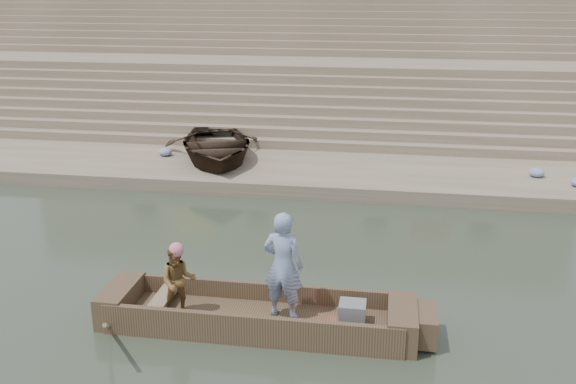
% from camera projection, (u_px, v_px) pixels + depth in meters
% --- Properties ---
extents(ground, '(120.00, 120.00, 0.00)m').
position_uv_depth(ground, '(106.00, 287.00, 12.85)').
color(ground, '#2A3628').
rests_on(ground, ground).
extents(lower_landing, '(32.00, 4.00, 0.40)m').
position_uv_depth(lower_landing, '(213.00, 169.00, 20.29)').
color(lower_landing, gray).
rests_on(lower_landing, ground).
extents(mid_landing, '(32.00, 3.00, 2.80)m').
position_uv_depth(mid_landing, '(259.00, 93.00, 26.94)').
color(mid_landing, gray).
rests_on(mid_landing, ground).
extents(upper_landing, '(32.00, 3.00, 5.20)m').
position_uv_depth(upper_landing, '(286.00, 48.00, 33.13)').
color(upper_landing, gray).
rests_on(upper_landing, ground).
extents(ghat_steps, '(32.00, 11.00, 5.20)m').
position_uv_depth(ghat_steps, '(267.00, 78.00, 28.40)').
color(ghat_steps, gray).
rests_on(ghat_steps, ground).
extents(main_rowboat, '(5.00, 1.30, 0.22)m').
position_uv_depth(main_rowboat, '(257.00, 321.00, 11.33)').
color(main_rowboat, brown).
rests_on(main_rowboat, ground).
extents(rowboat_trim, '(6.04, 2.63, 1.98)m').
position_uv_depth(rowboat_trim, '(268.00, 312.00, 11.23)').
color(rowboat_trim, brown).
rests_on(rowboat_trim, ground).
extents(standing_man, '(0.78, 0.58, 1.96)m').
position_uv_depth(standing_man, '(283.00, 266.00, 10.98)').
color(standing_man, navy).
rests_on(standing_man, main_rowboat).
extents(rowing_man, '(0.76, 0.67, 1.31)m').
position_uv_depth(rowing_man, '(178.00, 281.00, 11.14)').
color(rowing_man, '#266D24').
rests_on(rowing_man, main_rowboat).
extents(television, '(0.46, 0.42, 0.40)m').
position_uv_depth(television, '(352.00, 313.00, 10.98)').
color(television, slate).
rests_on(television, main_rowboat).
extents(beached_rowboat, '(4.61, 5.46, 0.96)m').
position_uv_depth(beached_rowboat, '(216.00, 145.00, 20.41)').
color(beached_rowboat, '#2D2116').
rests_on(beached_rowboat, lower_landing).
extents(cloth_bundles, '(18.19, 2.43, 0.26)m').
position_uv_depth(cloth_bundles, '(305.00, 166.00, 19.37)').
color(cloth_bundles, '#3F5999').
rests_on(cloth_bundles, lower_landing).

